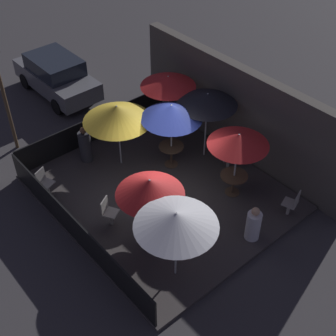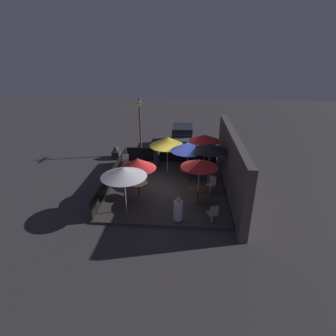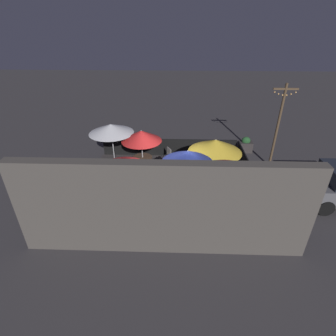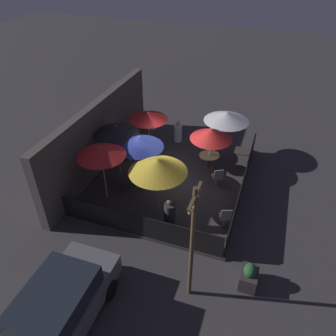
{
  "view_description": "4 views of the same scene",
  "coord_description": "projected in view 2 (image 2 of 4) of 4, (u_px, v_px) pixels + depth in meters",
  "views": [
    {
      "loc": [
        8.25,
        -6.77,
        10.17
      ],
      "look_at": [
        0.24,
        0.08,
        1.18
      ],
      "focal_mm": 50.0,
      "sensor_mm": 36.0,
      "label": 1
    },
    {
      "loc": [
        12.94,
        1.01,
        7.02
      ],
      "look_at": [
        -0.58,
        -0.0,
        0.97
      ],
      "focal_mm": 28.0,
      "sensor_mm": 36.0,
      "label": 2
    },
    {
      "loc": [
        -0.36,
        9.5,
        6.57
      ],
      "look_at": [
        -0.03,
        -0.17,
        1.01
      ],
      "focal_mm": 28.0,
      "sensor_mm": 36.0,
      "label": 3
    },
    {
      "loc": [
        -10.9,
        -3.71,
        8.93
      ],
      "look_at": [
        -0.7,
        -0.08,
        1.14
      ],
      "focal_mm": 35.0,
      "sensor_mm": 36.0,
      "label": 4
    }
  ],
  "objects": [
    {
      "name": "patio_umbrella_1",
      "position": [
        188.0,
        147.0,
        14.45
      ],
      "size": [
        1.93,
        1.93,
        2.34
      ],
      "color": "#B2B2B7",
      "rests_on": "patio_deck"
    },
    {
      "name": "patio_umbrella_4",
      "position": [
        210.0,
        147.0,
        14.01
      ],
      "size": [
        1.93,
        1.93,
        2.42
      ],
      "color": "#B2B2B7",
      "rests_on": "patio_deck"
    },
    {
      "name": "patio_chair_2",
      "position": [
        211.0,
        184.0,
        13.78
      ],
      "size": [
        0.56,
        0.56,
        0.94
      ],
      "rotation": [
        0.0,
        0.0,
        -0.67
      ],
      "color": "gray",
      "rests_on": "patio_deck"
    },
    {
      "name": "parked_car_0",
      "position": [
        182.0,
        136.0,
        21.0
      ],
      "size": [
        4.12,
        1.82,
        1.62
      ],
      "rotation": [
        0.0,
        0.0,
        0.01
      ],
      "color": "#5B5B60",
      "rests_on": "ground_plane"
    },
    {
      "name": "fence_side_left",
      "position": [
        171.0,
        155.0,
        17.74
      ],
      "size": [
        0.05,
        6.08,
        0.95
      ],
      "color": "black",
      "rests_on": "patio_deck"
    },
    {
      "name": "dining_table_0",
      "position": [
        139.0,
        186.0,
        13.4
      ],
      "size": [
        0.91,
        0.91,
        0.77
      ],
      "color": "#4C3828",
      "rests_on": "patio_deck"
    },
    {
      "name": "patron_1",
      "position": [
        157.0,
        157.0,
        17.06
      ],
      "size": [
        0.51,
        0.51,
        1.31
      ],
      "rotation": [
        0.0,
        0.0,
        3.44
      ],
      "color": "#333338",
      "rests_on": "patio_deck"
    },
    {
      "name": "planter_box",
      "position": [
        116.0,
        153.0,
        18.68
      ],
      "size": [
        0.74,
        0.52,
        0.88
      ],
      "color": "#332D2D",
      "rests_on": "ground_plane"
    },
    {
      "name": "patio_umbrella_2",
      "position": [
        200.0,
        163.0,
        12.36
      ],
      "size": [
        1.8,
        1.8,
        2.24
      ],
      "color": "#B2B2B7",
      "rests_on": "patio_deck"
    },
    {
      "name": "patio_deck",
      "position": [
        167.0,
        187.0,
        14.69
      ],
      "size": [
        7.25,
        6.28,
        0.12
      ],
      "color": "#383333",
      "rests_on": "ground_plane"
    },
    {
      "name": "building_wall",
      "position": [
        231.0,
        163.0,
        13.83
      ],
      "size": [
        8.85,
        0.36,
        3.21
      ],
      "color": "#4C4742",
      "rests_on": "ground_plane"
    },
    {
      "name": "patio_umbrella_5",
      "position": [
        205.0,
        138.0,
        15.53
      ],
      "size": [
        1.87,
        1.87,
        2.4
      ],
      "color": "#B2B2B7",
      "rests_on": "patio_deck"
    },
    {
      "name": "patio_chair_3",
      "position": [
        126.0,
        161.0,
        16.63
      ],
      "size": [
        0.52,
        0.52,
        0.94
      ],
      "rotation": [
        0.0,
        0.0,
        0.4
      ],
      "color": "gray",
      "rests_on": "patio_deck"
    },
    {
      "name": "light_post",
      "position": [
        140.0,
        124.0,
        18.61
      ],
      "size": [
        1.1,
        0.12,
        4.12
      ],
      "color": "brown",
      "rests_on": "ground_plane"
    },
    {
      "name": "fence_front",
      "position": [
        112.0,
        177.0,
        14.69
      ],
      "size": [
        7.05,
        0.05,
        0.95
      ],
      "color": "black",
      "rests_on": "patio_deck"
    },
    {
      "name": "patio_umbrella_6",
      "position": [
        124.0,
        172.0,
        11.55
      ],
      "size": [
        2.07,
        2.07,
        2.25
      ],
      "color": "#B2B2B7",
      "rests_on": "patio_deck"
    },
    {
      "name": "dining_table_1",
      "position": [
        187.0,
        171.0,
        15.05
      ],
      "size": [
        0.81,
        0.81,
        0.78
      ],
      "color": "#4C3828",
      "rests_on": "patio_deck"
    },
    {
      "name": "patron_0",
      "position": [
        178.0,
        210.0,
        11.59
      ],
      "size": [
        0.44,
        0.44,
        1.14
      ],
      "rotation": [
        0.0,
        0.0,
        4.64
      ],
      "color": "silver",
      "rests_on": "patio_deck"
    },
    {
      "name": "patio_chair_1",
      "position": [
        213.0,
        213.0,
        11.34
      ],
      "size": [
        0.51,
        0.51,
        0.9
      ],
      "rotation": [
        0.0,
        0.0,
        -2.82
      ],
      "color": "gray",
      "rests_on": "patio_deck"
    },
    {
      "name": "patio_umbrella_0",
      "position": [
        138.0,
        163.0,
        12.9
      ],
      "size": [
        1.84,
        1.84,
        2.1
      ],
      "color": "#B2B2B7",
      "rests_on": "patio_deck"
    },
    {
      "name": "dining_table_2",
      "position": [
        198.0,
        191.0,
        12.97
      ],
      "size": [
        0.84,
        0.84,
        0.7
      ],
      "color": "#4C3828",
      "rests_on": "patio_deck"
    },
    {
      "name": "patio_chair_0",
      "position": [
        131.0,
        177.0,
        14.52
      ],
      "size": [
        0.55,
        0.55,
        0.92
      ],
      "rotation": [
        0.0,
        0.0,
        0.52
      ],
      "color": "gray",
      "rests_on": "patio_deck"
    },
    {
      "name": "ground_plane",
      "position": [
        167.0,
        188.0,
        14.72
      ],
      "size": [
        60.0,
        60.0,
        0.0
      ],
      "primitive_type": "plane",
      "color": "#383538"
    },
    {
      "name": "patio_umbrella_3",
      "position": [
        168.0,
        141.0,
        15.63
      ],
      "size": [
        2.18,
        2.18,
        2.25
      ],
      "color": "#B2B2B7",
      "rests_on": "patio_deck"
    }
  ]
}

